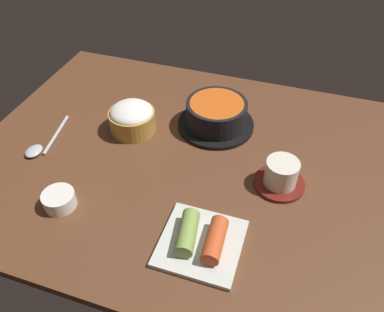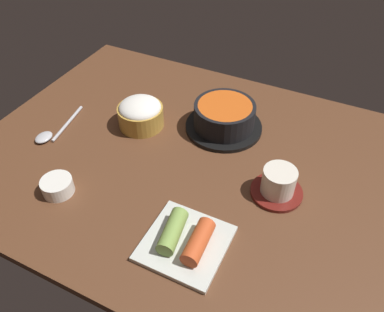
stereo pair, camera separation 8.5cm
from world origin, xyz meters
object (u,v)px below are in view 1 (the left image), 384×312
side_bowl_near (59,199)px  stone_pot (216,115)px  kimchi_plate (201,240)px  tea_cup_with_saucer (281,175)px  spoon (41,146)px  rice_bowl (132,118)px

side_bowl_near → stone_pot: bearing=56.8°
kimchi_plate → side_bowl_near: 30.09cm
tea_cup_with_saucer → stone_pot: bearing=140.2°
stone_pot → tea_cup_with_saucer: size_ratio=1.75×
side_bowl_near → kimchi_plate: bearing=-0.3°
tea_cup_with_saucer → spoon: (-55.66, -5.80, -2.31)cm
rice_bowl → side_bowl_near: (-3.74, -27.22, -1.93)cm
tea_cup_with_saucer → kimchi_plate: size_ratio=0.73×
stone_pot → tea_cup_with_saucer: stone_pot is taller
side_bowl_near → spoon: bearing=135.4°
rice_bowl → tea_cup_with_saucer: (37.74, -7.44, -0.77)cm
kimchi_plate → side_bowl_near: kimchi_plate is taller
side_bowl_near → spoon: side_bowl_near is taller
rice_bowl → side_bowl_near: bearing=-97.8°
spoon → side_bowl_near: bearing=-44.6°
stone_pot → tea_cup_with_saucer: bearing=-39.8°
side_bowl_near → tea_cup_with_saucer: bearing=25.5°
spoon → tea_cup_with_saucer: bearing=6.0°
kimchi_plate → side_bowl_near: size_ratio=2.26×
stone_pot → spoon: size_ratio=1.14×
rice_bowl → side_bowl_near: rice_bowl is taller
rice_bowl → kimchi_plate: bearing=-46.1°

